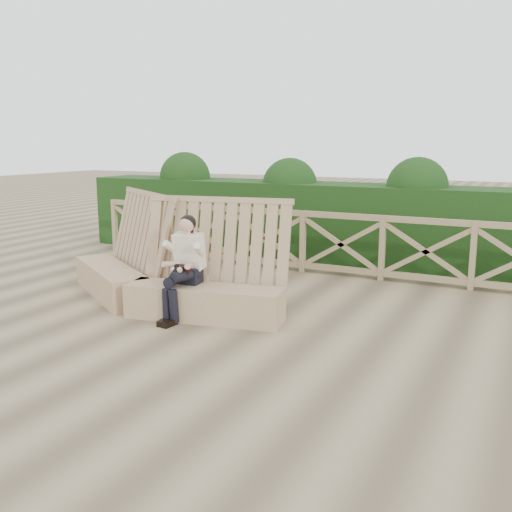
% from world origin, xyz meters
% --- Properties ---
extents(ground, '(60.00, 60.00, 0.00)m').
position_xyz_m(ground, '(0.00, 0.00, 0.00)').
color(ground, brown).
rests_on(ground, ground).
extents(bench, '(3.97, 1.79, 1.58)m').
position_xyz_m(bench, '(-1.72, 0.59, 0.40)').
color(bench, '#8F7652').
rests_on(bench, ground).
extents(woman, '(0.40, 0.82, 1.36)m').
position_xyz_m(woman, '(-1.07, 0.30, 0.73)').
color(woman, black).
rests_on(woman, ground).
extents(guardrail, '(10.10, 0.09, 1.10)m').
position_xyz_m(guardrail, '(0.00, 3.50, 0.55)').
color(guardrail, '#927C55').
rests_on(guardrail, ground).
extents(hedge, '(12.00, 1.20, 1.50)m').
position_xyz_m(hedge, '(0.00, 4.70, 0.75)').
color(hedge, black).
rests_on(hedge, ground).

